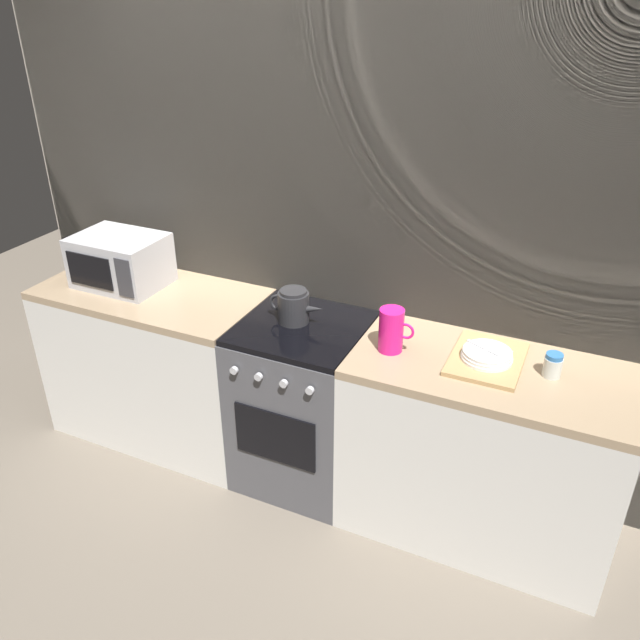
{
  "coord_description": "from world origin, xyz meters",
  "views": [
    {
      "loc": [
        1.19,
        -2.39,
        2.37
      ],
      "look_at": [
        0.09,
        0.0,
        0.95
      ],
      "focal_mm": 35.96,
      "sensor_mm": 36.0,
      "label": 1
    }
  ],
  "objects_px": {
    "microwave": "(120,261)",
    "dish_pile": "(487,357)",
    "spice_jar": "(553,365)",
    "kettle": "(294,306)",
    "pitcher": "(391,330)",
    "stove_unit": "(303,403)"
  },
  "relations": [
    {
      "from": "microwave",
      "to": "pitcher",
      "type": "xyz_separation_m",
      "value": [
        1.53,
        -0.05,
        -0.03
      ]
    },
    {
      "from": "kettle",
      "to": "microwave",
      "type": "bearing_deg",
      "value": -179.72
    },
    {
      "from": "dish_pile",
      "to": "spice_jar",
      "type": "height_order",
      "value": "spice_jar"
    },
    {
      "from": "dish_pile",
      "to": "spice_jar",
      "type": "bearing_deg",
      "value": 0.65
    },
    {
      "from": "pitcher",
      "to": "microwave",
      "type": "bearing_deg",
      "value": 178.0
    },
    {
      "from": "stove_unit",
      "to": "microwave",
      "type": "bearing_deg",
      "value": 179.11
    },
    {
      "from": "stove_unit",
      "to": "kettle",
      "type": "bearing_deg",
      "value": 157.82
    },
    {
      "from": "pitcher",
      "to": "dish_pile",
      "type": "bearing_deg",
      "value": 10.91
    },
    {
      "from": "stove_unit",
      "to": "pitcher",
      "type": "bearing_deg",
      "value": -4.63
    },
    {
      "from": "microwave",
      "to": "spice_jar",
      "type": "bearing_deg",
      "value": 0.73
    },
    {
      "from": "dish_pile",
      "to": "spice_jar",
      "type": "relative_size",
      "value": 3.81
    },
    {
      "from": "pitcher",
      "to": "spice_jar",
      "type": "relative_size",
      "value": 1.9
    },
    {
      "from": "pitcher",
      "to": "dish_pile",
      "type": "distance_m",
      "value": 0.42
    },
    {
      "from": "stove_unit",
      "to": "spice_jar",
      "type": "relative_size",
      "value": 8.57
    },
    {
      "from": "kettle",
      "to": "dish_pile",
      "type": "xyz_separation_m",
      "value": [
        0.92,
        0.02,
        -0.06
      ]
    },
    {
      "from": "kettle",
      "to": "dish_pile",
      "type": "bearing_deg",
      "value": 1.26
    },
    {
      "from": "kettle",
      "to": "dish_pile",
      "type": "distance_m",
      "value": 0.92
    },
    {
      "from": "kettle",
      "to": "dish_pile",
      "type": "relative_size",
      "value": 0.71
    },
    {
      "from": "kettle",
      "to": "spice_jar",
      "type": "xyz_separation_m",
      "value": [
        1.18,
        0.02,
        -0.03
      ]
    },
    {
      "from": "microwave",
      "to": "dish_pile",
      "type": "bearing_deg",
      "value": 0.75
    },
    {
      "from": "pitcher",
      "to": "kettle",
      "type": "bearing_deg",
      "value": 173.43
    },
    {
      "from": "stove_unit",
      "to": "dish_pile",
      "type": "relative_size",
      "value": 2.25
    }
  ]
}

